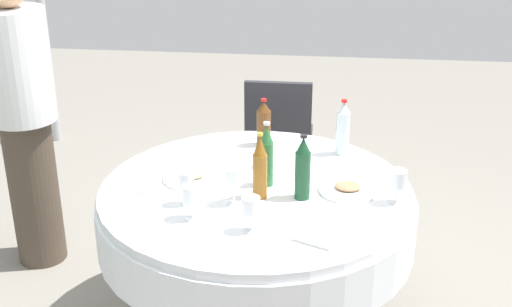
{
  "coord_description": "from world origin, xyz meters",
  "views": [
    {
      "loc": [
        -0.3,
        2.64,
        2.04
      ],
      "look_at": [
        0.0,
        0.0,
        0.9
      ],
      "focal_mm": 47.4,
      "sensor_mm": 36.0,
      "label": 1
    }
  ],
  "objects_px": {
    "bottle_dark_green_left": "(303,169)",
    "plate_north": "(275,166)",
    "plate_inner": "(348,189)",
    "bottle_amber_front": "(260,168)",
    "bottle_clear_south": "(343,129)",
    "bottle_green_right": "(267,156)",
    "plate_rear": "(191,177)",
    "wine_glass_rear": "(191,195)",
    "dining_table": "(256,217)",
    "chair_outer": "(279,132)",
    "wine_glass_outer": "(234,178)",
    "bottle_brown_mid": "(264,124)",
    "person_front": "(24,116)",
    "wine_glass_right": "(251,207)",
    "wine_glass_east": "(186,181)",
    "wine_glass_mid": "(398,180)"
  },
  "relations": [
    {
      "from": "dining_table",
      "to": "wine_glass_rear",
      "type": "relative_size",
      "value": 9.7
    },
    {
      "from": "bottle_green_right",
      "to": "wine_glass_outer",
      "type": "height_order",
      "value": "bottle_green_right"
    },
    {
      "from": "plate_rear",
      "to": "plate_north",
      "type": "height_order",
      "value": "plate_rear"
    },
    {
      "from": "wine_glass_outer",
      "to": "person_front",
      "type": "height_order",
      "value": "person_front"
    },
    {
      "from": "wine_glass_rear",
      "to": "bottle_green_right",
      "type": "bearing_deg",
      "value": -127.71
    },
    {
      "from": "bottle_amber_front",
      "to": "wine_glass_outer",
      "type": "xyz_separation_m",
      "value": [
        0.1,
        0.07,
        -0.02
      ]
    },
    {
      "from": "bottle_amber_front",
      "to": "wine_glass_rear",
      "type": "bearing_deg",
      "value": 41.19
    },
    {
      "from": "bottle_green_right",
      "to": "person_front",
      "type": "distance_m",
      "value": 1.38
    },
    {
      "from": "dining_table",
      "to": "person_front",
      "type": "relative_size",
      "value": 0.87
    },
    {
      "from": "bottle_brown_mid",
      "to": "wine_glass_outer",
      "type": "xyz_separation_m",
      "value": [
        0.06,
        0.65,
        0.0
      ]
    },
    {
      "from": "bottle_green_right",
      "to": "chair_outer",
      "type": "xyz_separation_m",
      "value": [
        0.04,
        -1.21,
        -0.36
      ]
    },
    {
      "from": "wine_glass_outer",
      "to": "wine_glass_east",
      "type": "bearing_deg",
      "value": 8.48
    },
    {
      "from": "wine_glass_mid",
      "to": "plate_north",
      "type": "relative_size",
      "value": 0.72
    },
    {
      "from": "wine_glass_mid",
      "to": "plate_inner",
      "type": "bearing_deg",
      "value": -21.77
    },
    {
      "from": "plate_inner",
      "to": "bottle_amber_front",
      "type": "bearing_deg",
      "value": 14.39
    },
    {
      "from": "bottle_amber_front",
      "to": "plate_rear",
      "type": "height_order",
      "value": "bottle_amber_front"
    },
    {
      "from": "bottle_dark_green_left",
      "to": "plate_rear",
      "type": "distance_m",
      "value": 0.53
    },
    {
      "from": "bottle_green_right",
      "to": "plate_inner",
      "type": "bearing_deg",
      "value": 175.4
    },
    {
      "from": "wine_glass_mid",
      "to": "wine_glass_east",
      "type": "distance_m",
      "value": 0.87
    },
    {
      "from": "bottle_brown_mid",
      "to": "plate_north",
      "type": "height_order",
      "value": "bottle_brown_mid"
    },
    {
      "from": "bottle_brown_mid",
      "to": "wine_glass_outer",
      "type": "height_order",
      "value": "bottle_brown_mid"
    },
    {
      "from": "wine_glass_outer",
      "to": "chair_outer",
      "type": "relative_size",
      "value": 0.18
    },
    {
      "from": "plate_north",
      "to": "person_front",
      "type": "relative_size",
      "value": 0.13
    },
    {
      "from": "wine_glass_rear",
      "to": "plate_rear",
      "type": "xyz_separation_m",
      "value": [
        0.08,
        -0.36,
        -0.09
      ]
    },
    {
      "from": "wine_glass_outer",
      "to": "chair_outer",
      "type": "bearing_deg",
      "value": -93.04
    },
    {
      "from": "dining_table",
      "to": "chair_outer",
      "type": "height_order",
      "value": "chair_outer"
    },
    {
      "from": "wine_glass_outer",
      "to": "plate_inner",
      "type": "height_order",
      "value": "wine_glass_outer"
    },
    {
      "from": "dining_table",
      "to": "wine_glass_right",
      "type": "relative_size",
      "value": 9.76
    },
    {
      "from": "plate_rear",
      "to": "plate_north",
      "type": "relative_size",
      "value": 1.23
    },
    {
      "from": "bottle_clear_south",
      "to": "plate_north",
      "type": "relative_size",
      "value": 1.35
    },
    {
      "from": "bottle_green_right",
      "to": "plate_north",
      "type": "height_order",
      "value": "bottle_green_right"
    },
    {
      "from": "bottle_amber_front",
      "to": "plate_north",
      "type": "relative_size",
      "value": 1.43
    },
    {
      "from": "dining_table",
      "to": "plate_north",
      "type": "distance_m",
      "value": 0.28
    },
    {
      "from": "bottle_dark_green_left",
      "to": "plate_north",
      "type": "height_order",
      "value": "bottle_dark_green_left"
    },
    {
      "from": "plate_rear",
      "to": "wine_glass_outer",
      "type": "bearing_deg",
      "value": 137.34
    },
    {
      "from": "wine_glass_mid",
      "to": "bottle_green_right",
      "type": "bearing_deg",
      "value": -11.01
    },
    {
      "from": "dining_table",
      "to": "plate_inner",
      "type": "relative_size",
      "value": 5.57
    },
    {
      "from": "dining_table",
      "to": "plate_rear",
      "type": "relative_size",
      "value": 5.56
    },
    {
      "from": "bottle_amber_front",
      "to": "plate_inner",
      "type": "relative_size",
      "value": 1.17
    },
    {
      "from": "plate_north",
      "to": "person_front",
      "type": "bearing_deg",
      "value": -10.93
    },
    {
      "from": "plate_inner",
      "to": "person_front",
      "type": "xyz_separation_m",
      "value": [
        1.66,
        -0.47,
        0.09
      ]
    },
    {
      "from": "bottle_clear_south",
      "to": "bottle_green_right",
      "type": "height_order",
      "value": "bottle_green_right"
    },
    {
      "from": "wine_glass_right",
      "to": "plate_inner",
      "type": "height_order",
      "value": "wine_glass_right"
    },
    {
      "from": "bottle_dark_green_left",
      "to": "wine_glass_east",
      "type": "relative_size",
      "value": 1.95
    },
    {
      "from": "dining_table",
      "to": "bottle_dark_green_left",
      "type": "bearing_deg",
      "value": 160.46
    },
    {
      "from": "bottle_green_right",
      "to": "bottle_brown_mid",
      "type": "xyz_separation_m",
      "value": [
        0.06,
        -0.46,
        -0.02
      ]
    },
    {
      "from": "bottle_green_right",
      "to": "wine_glass_rear",
      "type": "relative_size",
      "value": 2.04
    },
    {
      "from": "plate_inner",
      "to": "person_front",
      "type": "relative_size",
      "value": 0.16
    },
    {
      "from": "bottle_brown_mid",
      "to": "wine_glass_right",
      "type": "xyz_separation_m",
      "value": [
        -0.04,
        0.87,
        -0.01
      ]
    },
    {
      "from": "wine_glass_right",
      "to": "wine_glass_east",
      "type": "height_order",
      "value": "wine_glass_east"
    }
  ]
}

